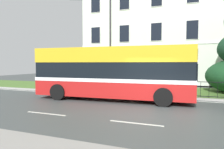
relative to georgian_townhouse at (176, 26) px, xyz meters
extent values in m
cube|color=#414646|center=(-0.41, -15.53, -6.50)|extent=(60.00, 56.00, 0.06)
cube|color=silver|center=(-0.41, -11.88, -6.46)|extent=(54.00, 0.14, 0.01)
cube|color=silver|center=(-4.41, -17.33, -6.46)|extent=(2.00, 0.12, 0.01)
cube|color=silver|center=(-0.41, -17.33, -6.46)|extent=(2.00, 0.12, 0.01)
cube|color=#9E9E99|center=(-0.41, -11.41, -6.41)|extent=(57.00, 0.24, 0.12)
cube|color=#4D722F|center=(-0.41, -8.53, -6.41)|extent=(57.00, 5.52, 0.12)
cube|color=silver|center=(0.00, 0.01, -0.90)|extent=(19.80, 8.25, 10.90)
cube|color=white|center=(0.00, -4.15, -2.37)|extent=(19.80, 0.06, 0.20)
cube|color=#2D333D|center=(0.00, -4.16, -5.25)|extent=(1.10, 0.06, 2.20)
cube|color=white|center=(-8.25, -4.16, -4.50)|extent=(1.13, 0.04, 1.82)
cube|color=black|center=(-8.25, -4.18, -4.50)|extent=(1.03, 0.03, 1.72)
cube|color=white|center=(-4.95, -4.16, -4.50)|extent=(1.13, 0.04, 1.82)
cube|color=black|center=(-4.95, -4.18, -4.50)|extent=(1.03, 0.03, 1.72)
cube|color=white|center=(-1.65, -4.16, -4.50)|extent=(1.13, 0.04, 1.82)
cube|color=black|center=(-1.65, -4.18, -4.50)|extent=(1.03, 0.03, 1.72)
cube|color=white|center=(1.65, -4.16, -4.50)|extent=(1.13, 0.04, 1.82)
cube|color=black|center=(1.65, -4.18, -4.50)|extent=(1.03, 0.03, 1.72)
cube|color=white|center=(-8.25, -4.16, -1.15)|extent=(1.13, 0.04, 1.82)
cube|color=black|center=(-8.25, -4.18, -1.15)|extent=(1.03, 0.03, 1.72)
cube|color=white|center=(-4.95, -4.16, -1.15)|extent=(1.13, 0.04, 1.82)
cube|color=black|center=(-4.95, -4.18, -1.15)|extent=(1.03, 0.03, 1.72)
cube|color=white|center=(-1.65, -4.16, -1.15)|extent=(1.13, 0.04, 1.82)
cube|color=black|center=(-1.65, -4.18, -1.15)|extent=(1.03, 0.03, 1.72)
cube|color=white|center=(1.65, -4.16, -1.15)|extent=(1.13, 0.04, 1.82)
cube|color=black|center=(1.65, -4.18, -1.15)|extent=(1.03, 0.03, 1.72)
cube|color=white|center=(-8.25, -4.16, 2.20)|extent=(1.13, 0.04, 1.82)
cube|color=black|center=(-8.25, -4.18, 2.20)|extent=(1.03, 0.03, 1.72)
cube|color=white|center=(-4.95, -4.16, 2.20)|extent=(1.13, 0.04, 1.82)
cube|color=black|center=(-4.95, -4.18, 2.20)|extent=(1.03, 0.03, 1.72)
cube|color=black|center=(0.00, -11.13, -5.40)|extent=(15.27, 0.04, 0.04)
cube|color=black|center=(0.00, -11.13, -6.27)|extent=(15.27, 0.04, 0.04)
cylinder|color=black|center=(-7.63, -11.13, -5.87)|extent=(0.02, 0.02, 0.95)
cylinder|color=black|center=(-7.17, -11.13, -5.87)|extent=(0.02, 0.02, 0.95)
cylinder|color=black|center=(-6.71, -11.13, -5.87)|extent=(0.02, 0.02, 0.95)
cylinder|color=black|center=(-6.25, -11.13, -5.87)|extent=(0.02, 0.02, 0.95)
cylinder|color=black|center=(-5.78, -11.13, -5.87)|extent=(0.02, 0.02, 0.95)
cylinder|color=black|center=(-5.32, -11.13, -5.87)|extent=(0.02, 0.02, 0.95)
cylinder|color=black|center=(-4.86, -11.13, -5.87)|extent=(0.02, 0.02, 0.95)
cylinder|color=black|center=(-4.40, -11.13, -5.87)|extent=(0.02, 0.02, 0.95)
cylinder|color=black|center=(-3.93, -11.13, -5.87)|extent=(0.02, 0.02, 0.95)
cylinder|color=black|center=(-3.47, -11.13, -5.87)|extent=(0.02, 0.02, 0.95)
cylinder|color=black|center=(-3.01, -11.13, -5.87)|extent=(0.02, 0.02, 0.95)
cylinder|color=black|center=(-2.54, -11.13, -5.87)|extent=(0.02, 0.02, 0.95)
cylinder|color=black|center=(-2.08, -11.13, -5.87)|extent=(0.02, 0.02, 0.95)
cylinder|color=black|center=(-1.62, -11.13, -5.87)|extent=(0.02, 0.02, 0.95)
cylinder|color=black|center=(-1.16, -11.13, -5.87)|extent=(0.02, 0.02, 0.95)
cylinder|color=black|center=(-0.69, -11.13, -5.87)|extent=(0.02, 0.02, 0.95)
cylinder|color=black|center=(-0.23, -11.13, -5.87)|extent=(0.02, 0.02, 0.95)
cylinder|color=black|center=(0.23, -11.13, -5.87)|extent=(0.02, 0.02, 0.95)
cylinder|color=black|center=(0.69, -11.13, -5.87)|extent=(0.02, 0.02, 0.95)
cylinder|color=black|center=(1.16, -11.13, -5.87)|extent=(0.02, 0.02, 0.95)
cylinder|color=black|center=(1.62, -11.13, -5.87)|extent=(0.02, 0.02, 0.95)
cylinder|color=black|center=(2.08, -11.13, -5.87)|extent=(0.02, 0.02, 0.95)
cylinder|color=black|center=(2.54, -11.13, -5.87)|extent=(0.02, 0.02, 0.95)
cylinder|color=black|center=(3.01, -11.13, -5.87)|extent=(0.02, 0.02, 0.95)
cube|color=#B31A19|center=(-2.92, -13.05, -5.70)|extent=(9.35, 2.96, 1.02)
cube|color=white|center=(-2.92, -13.05, -5.22)|extent=(9.37, 2.98, 0.20)
cube|color=black|center=(-2.92, -13.05, -4.70)|extent=(9.27, 2.91, 0.97)
cube|color=gold|center=(-2.92, -13.05, -3.79)|extent=(9.35, 2.96, 0.85)
cube|color=black|center=(1.70, -12.79, -4.75)|extent=(0.18, 2.04, 0.89)
cube|color=black|center=(1.70, -12.79, -3.83)|extent=(0.16, 1.75, 0.55)
cylinder|color=silver|center=(1.66, -12.01, -5.99)|extent=(0.05, 0.20, 0.20)
cylinder|color=silver|center=(1.75, -13.57, -5.99)|extent=(0.05, 0.20, 0.20)
cylinder|color=black|center=(0.05, -11.71, -5.99)|extent=(0.98, 0.35, 0.96)
cylinder|color=black|center=(0.18, -14.05, -5.99)|extent=(0.98, 0.35, 0.96)
cylinder|color=black|center=(-6.03, -12.06, -5.99)|extent=(0.98, 0.35, 0.96)
cylinder|color=black|center=(-5.90, -14.39, -5.99)|extent=(0.98, 0.35, 0.96)
cylinder|color=#333338|center=(-3.97, -10.71, -2.64)|extent=(0.14, 0.14, 7.43)
cylinder|color=#23472D|center=(1.14, -10.81, -5.87)|extent=(0.52, 0.52, 0.96)
ellipsoid|color=black|center=(1.14, -10.81, -5.30)|extent=(0.53, 0.53, 0.18)
camera|label=1|loc=(1.32, -24.35, -4.30)|focal=32.11mm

